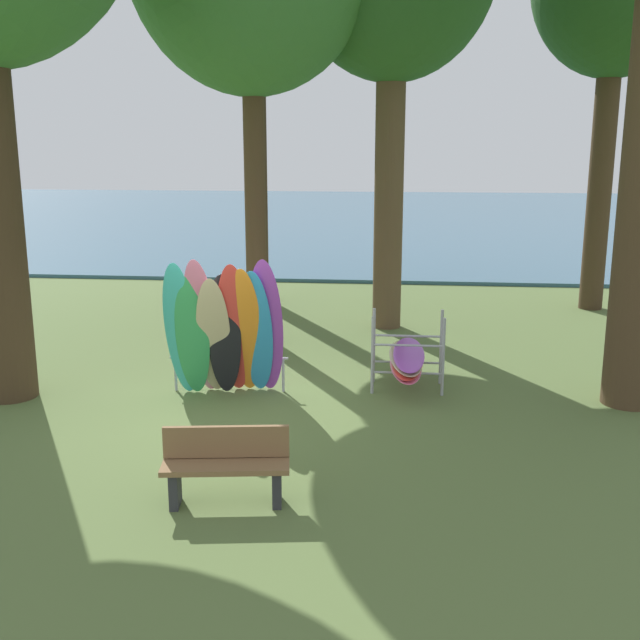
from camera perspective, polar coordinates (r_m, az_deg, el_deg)
ground_plane at (r=11.73m, az=-6.39°, el=-6.53°), size 80.00×80.00×0.00m
lake_water at (r=39.46m, az=2.25°, el=7.59°), size 80.00×36.00×0.10m
leaning_board_pile at (r=11.99m, az=-7.05°, el=-0.87°), size 1.89×0.94×2.24m
board_storage_rack at (r=12.52m, az=6.40°, el=-2.86°), size 1.15×2.13×1.25m
park_bench at (r=8.74m, az=-6.94°, el=-10.49°), size 1.44×0.60×0.85m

